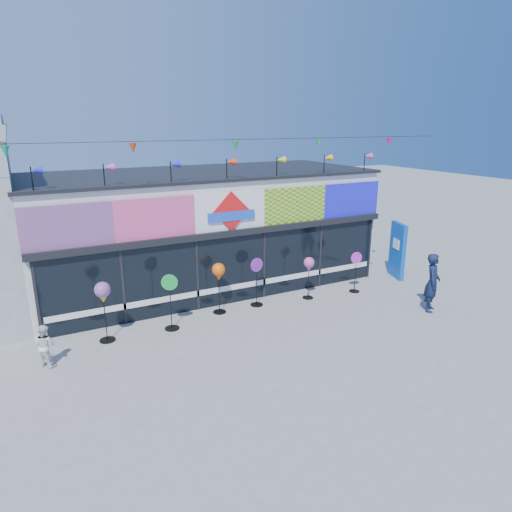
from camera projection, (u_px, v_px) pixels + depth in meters
ground at (285, 345)px, 12.33m from camera, size 80.00×80.00×0.00m
kite_shop at (203, 228)px, 16.80m from camera, size 16.00×5.70×5.31m
blue_sign at (397, 250)px, 17.45m from camera, size 0.49×1.06×2.14m
spinner_0 at (103, 294)px, 12.19m from camera, size 0.43×0.43×1.71m
spinner_1 at (171, 301)px, 13.05m from camera, size 0.45×0.43×1.67m
spinner_2 at (219, 273)px, 14.08m from camera, size 0.41×0.41×1.63m
spinner_3 at (257, 281)px, 14.78m from camera, size 0.45×0.41×1.62m
spinner_4 at (309, 266)px, 15.29m from camera, size 0.37×0.37×1.46m
spinner_5 at (356, 271)px, 16.00m from camera, size 0.41×0.37×1.46m
adult_man at (432, 283)px, 14.34m from camera, size 0.82×0.78×1.88m
child at (45, 345)px, 11.17m from camera, size 0.57×0.60×1.08m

